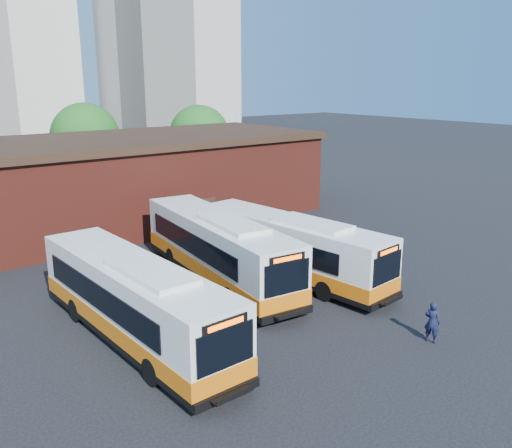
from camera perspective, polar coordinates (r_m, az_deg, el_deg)
ground at (r=26.72m, az=6.09°, el=-8.25°), size 220.00×220.00×0.00m
bus_west at (r=22.96m, az=-12.64°, el=-8.20°), size 3.15×13.10×3.54m
bus_midwest at (r=28.95m, az=-3.96°, el=-2.84°), size 4.20×13.57×3.65m
bus_mideast at (r=29.40m, az=3.61°, el=-2.72°), size 3.91×12.86×3.46m
transit_worker at (r=23.67m, az=18.06°, el=-9.79°), size 0.59×0.74×1.77m
depot_building at (r=41.93m, az=-13.06°, el=4.68°), size 28.60×12.60×6.40m
tree_mid at (r=55.28m, az=-17.51°, el=8.71°), size 6.56×6.56×8.36m
tree_east at (r=57.45m, az=-5.98°, el=9.28°), size 6.24×6.24×7.96m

